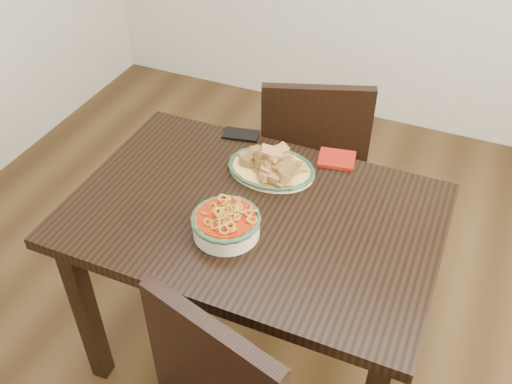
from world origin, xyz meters
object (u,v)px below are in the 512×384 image
at_px(smartphone, 241,135).
at_px(chair_far, 312,156).
at_px(fish_plate, 271,161).
at_px(noodle_bowl, 226,222).
at_px(dining_table, 254,235).

bearing_deg(smartphone, chair_far, 48.69).
relative_size(fish_plate, noodle_bowl, 1.41).
height_order(fish_plate, smartphone, fish_plate).
distance_m(chair_far, noodle_bowl, 0.84).
bearing_deg(noodle_bowl, dining_table, 74.09).
distance_m(dining_table, fish_plate, 0.25).
distance_m(chair_far, smartphone, 0.44).
xyz_separation_m(fish_plate, smartphone, (-0.18, 0.15, -0.04)).
bearing_deg(dining_table, fish_plate, 96.41).
height_order(noodle_bowl, smartphone, noodle_bowl).
distance_m(chair_far, fish_plate, 0.55).
relative_size(chair_far, smartphone, 6.77).
bearing_deg(noodle_bowl, smartphone, 109.39).
distance_m(noodle_bowl, smartphone, 0.51).
height_order(chair_far, noodle_bowl, chair_far).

